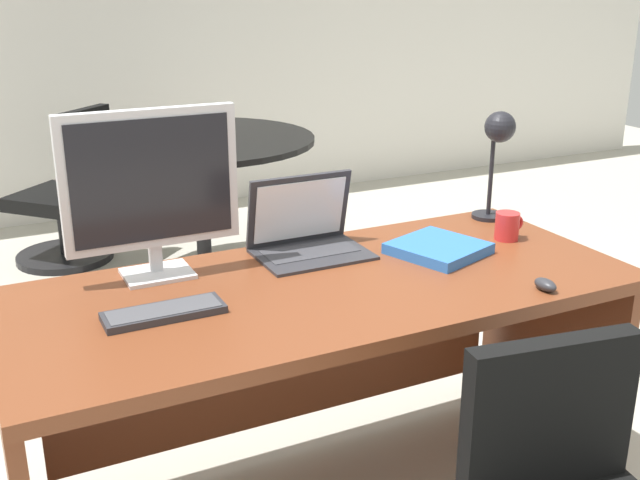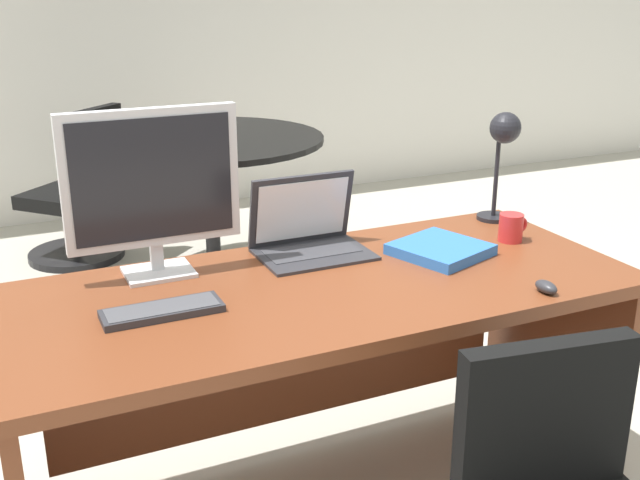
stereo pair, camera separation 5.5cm
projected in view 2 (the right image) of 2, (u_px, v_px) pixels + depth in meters
ground at (196, 321)px, 3.76m from camera, size 12.00×12.00×0.00m
back_wall at (100, 9)px, 5.05m from camera, size 10.00×0.10×2.80m
desk at (319, 339)px, 2.33m from camera, size 1.83×0.79×0.76m
monitor at (152, 183)px, 2.20m from camera, size 0.51×0.16×0.50m
laptop at (307, 228)px, 2.47m from camera, size 0.35×0.26×0.25m
keyboard at (162, 311)px, 2.01m from camera, size 0.32×0.11×0.02m
mouse at (546, 287)px, 2.15m from camera, size 0.04×0.08×0.03m
desk_lamp at (503, 143)px, 2.69m from camera, size 0.12×0.14×0.40m
book at (440, 249)px, 2.45m from camera, size 0.33×0.33×0.03m
coffee_mug at (511, 227)px, 2.56m from camera, size 0.11×0.08×0.09m
meeting_table at (210, 173)px, 4.07m from camera, size 1.22×1.22×0.81m
meeting_chair_near at (80, 202)px, 4.48m from camera, size 0.65×0.66×0.91m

